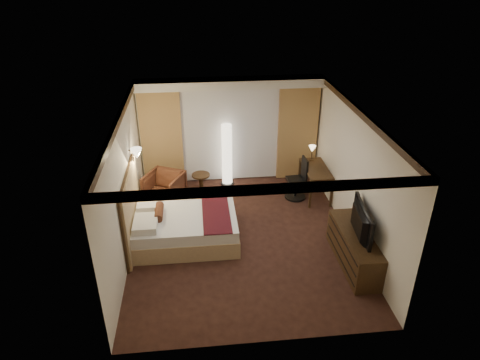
{
  "coord_description": "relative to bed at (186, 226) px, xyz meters",
  "views": [
    {
      "loc": [
        -0.83,
        -7.31,
        5.22
      ],
      "look_at": [
        0.0,
        0.4,
        1.15
      ],
      "focal_mm": 32.0,
      "sensor_mm": 36.0,
      "label": 1
    }
  ],
  "objects": [
    {
      "name": "floor",
      "position": [
        1.15,
        -0.1,
        -0.3
      ],
      "size": [
        4.5,
        5.5,
        0.01
      ],
      "primitive_type": "cube",
      "color": "black",
      "rests_on": "ground"
    },
    {
      "name": "floor_lamp",
      "position": [
        1.04,
        2.32,
        0.51
      ],
      "size": [
        0.34,
        0.34,
        1.63
      ],
      "primitive_type": null,
      "color": "white",
      "rests_on": "floor"
    },
    {
      "name": "office_chair",
      "position": [
        2.62,
        1.43,
        0.21
      ],
      "size": [
        0.53,
        0.53,
        1.04
      ],
      "primitive_type": null,
      "rotation": [
        0.0,
        0.0,
        0.07
      ],
      "color": "black",
      "rests_on": "floor"
    },
    {
      "name": "curtain_left_drape",
      "position": [
        -0.55,
        2.51,
        0.95
      ],
      "size": [
        1.0,
        0.14,
        2.45
      ],
      "primitive_type": "cube",
      "color": "tan",
      "rests_on": "back_wall"
    },
    {
      "name": "wall_sconce",
      "position": [
        -0.94,
        0.81,
        1.32
      ],
      "size": [
        0.24,
        0.24,
        0.24
      ],
      "primitive_type": null,
      "color": "white",
      "rests_on": "left_wall"
    },
    {
      "name": "curtain_sheer",
      "position": [
        1.15,
        2.57,
        0.95
      ],
      "size": [
        2.48,
        0.04,
        2.45
      ],
      "primitive_type": "cube",
      "color": "silver",
      "rests_on": "back_wall"
    },
    {
      "name": "right_wall",
      "position": [
        3.4,
        -0.1,
        1.05
      ],
      "size": [
        0.02,
        5.5,
        2.7
      ],
      "primitive_type": "cube",
      "color": "white",
      "rests_on": "floor"
    },
    {
      "name": "crown_molding",
      "position": [
        1.15,
        -0.1,
        2.34
      ],
      "size": [
        4.5,
        5.5,
        0.12
      ],
      "primitive_type": null,
      "color": "black",
      "rests_on": "ceiling"
    },
    {
      "name": "soffit",
      "position": [
        1.15,
        2.4,
        2.3
      ],
      "size": [
        4.5,
        0.5,
        0.2
      ],
      "primitive_type": "cube",
      "color": "white",
      "rests_on": "ceiling"
    },
    {
      "name": "left_wall",
      "position": [
        -1.1,
        -0.1,
        1.05
      ],
      "size": [
        0.02,
        5.5,
        2.7
      ],
      "primitive_type": "cube",
      "color": "white",
      "rests_on": "floor"
    },
    {
      "name": "armchair",
      "position": [
        -0.51,
        1.56,
        0.11
      ],
      "size": [
        1.05,
        1.03,
        0.82
      ],
      "primitive_type": "imported",
      "rotation": [
        0.0,
        0.0,
        -0.45
      ],
      "color": "#4C2316",
      "rests_on": "floor"
    },
    {
      "name": "headboard",
      "position": [
        -1.05,
        0.0,
        0.45
      ],
      "size": [
        0.12,
        1.92,
        1.5
      ],
      "primitive_type": null,
      "color": "#A48260",
      "rests_on": "floor"
    },
    {
      "name": "curtain_right_drape",
      "position": [
        2.85,
        2.51,
        0.95
      ],
      "size": [
        1.0,
        0.14,
        2.45
      ],
      "primitive_type": "cube",
      "color": "tan",
      "rests_on": "back_wall"
    },
    {
      "name": "side_table",
      "position": [
        0.36,
        1.95,
        -0.06
      ],
      "size": [
        0.44,
        0.44,
        0.49
      ],
      "primitive_type": null,
      "color": "black",
      "rests_on": "floor"
    },
    {
      "name": "desk_lamp",
      "position": [
        3.1,
        1.93,
        0.62
      ],
      "size": [
        0.18,
        0.18,
        0.34
      ],
      "primitive_type": null,
      "color": "#FFD899",
      "rests_on": "desk"
    },
    {
      "name": "desk",
      "position": [
        3.1,
        1.48,
        0.07
      ],
      "size": [
        0.55,
        1.2,
        0.75
      ],
      "primitive_type": null,
      "color": "black",
      "rests_on": "floor"
    },
    {
      "name": "television",
      "position": [
        3.12,
        -1.15,
        0.7
      ],
      "size": [
        0.76,
        1.2,
        0.15
      ],
      "primitive_type": "imported",
      "rotation": [
        0.0,
        0.0,
        1.47
      ],
      "color": "black",
      "rests_on": "dresser"
    },
    {
      "name": "bed",
      "position": [
        0.0,
        0.0,
        0.0
      ],
      "size": [
        2.08,
        1.62,
        0.61
      ],
      "primitive_type": null,
      "color": "white",
      "rests_on": "floor"
    },
    {
      "name": "dresser",
      "position": [
        3.15,
        -1.15,
        0.04
      ],
      "size": [
        0.5,
        1.75,
        0.68
      ],
      "primitive_type": null,
      "color": "black",
      "rests_on": "floor"
    },
    {
      "name": "back_wall",
      "position": [
        1.15,
        2.65,
        1.05
      ],
      "size": [
        4.5,
        0.02,
        2.7
      ],
      "primitive_type": "cube",
      "color": "white",
      "rests_on": "floor"
    },
    {
      "name": "ceiling",
      "position": [
        1.15,
        -0.1,
        2.4
      ],
      "size": [
        4.5,
        5.5,
        0.01
      ],
      "primitive_type": "cube",
      "color": "white",
      "rests_on": "back_wall"
    }
  ]
}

